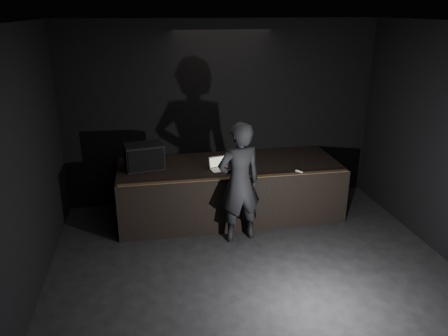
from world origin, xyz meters
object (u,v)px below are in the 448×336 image
stage_riser (229,189)px  stage_monitor (144,156)px  beer_can (227,164)px  person (239,183)px  laptop (219,166)px

stage_riser → stage_monitor: bearing=178.1°
stage_monitor → beer_can: stage_monitor is taller
stage_monitor → person: bearing=-42.8°
stage_riser → laptop: 0.65m
laptop → person: person is taller
stage_monitor → stage_riser: bearing=-10.8°
beer_can → person: bearing=-84.9°
laptop → beer_can: size_ratio=2.25×
stage_monitor → person: person is taller
stage_riser → person: (-0.02, -0.95, 0.51)m
stage_riser → stage_monitor: (-1.51, 0.05, 0.72)m
stage_riser → beer_can: size_ratio=24.90×
stage_riser → stage_monitor: size_ratio=5.57×
laptop → stage_monitor: bearing=154.0°
stage_riser → laptop: laptop is taller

